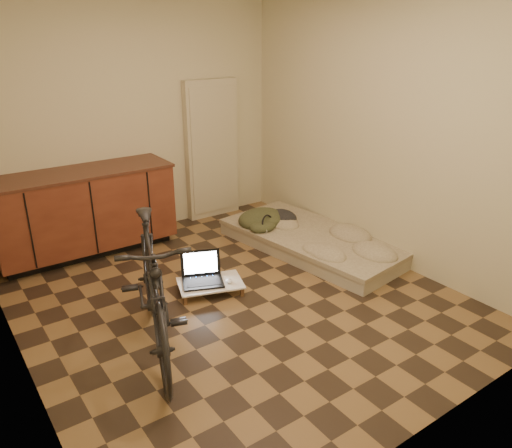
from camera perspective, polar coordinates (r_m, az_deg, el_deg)
room_shell at (r=4.07m, az=-2.92°, el=7.72°), size 3.50×4.00×2.60m
cabinets at (r=5.53m, az=-19.01°, el=1.33°), size 1.84×0.62×0.91m
appliance_panel at (r=6.27m, az=-5.06°, el=8.43°), size 0.70×0.10×1.70m
bicycle at (r=3.70m, az=-11.73°, el=-6.52°), size 1.04×1.81×1.12m
futon at (r=5.51m, az=6.58°, el=-1.90°), size 1.25×2.17×0.18m
clothing_pile at (r=5.69m, az=1.30°, el=1.29°), size 0.65×0.57×0.24m
headphones at (r=5.50m, az=1.32°, el=0.10°), size 0.29×0.28×0.15m
lap_desk at (r=4.62m, az=-5.24°, el=-6.79°), size 0.67×0.54×0.10m
laptop at (r=4.63m, az=-6.17°, el=-5.89°), size 0.46×0.44×0.25m
mouse at (r=4.59m, az=-3.11°, el=-6.50°), size 0.08×0.11×0.03m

